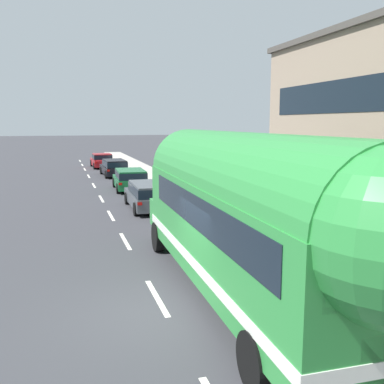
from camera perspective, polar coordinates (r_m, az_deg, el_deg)
The scene contains 8 objects.
ground_plane at distance 10.55m, azimuth -3.56°, elevation -15.28°, with size 300.00×300.00×0.00m, color #38383D.
lane_markings at distance 22.96m, azimuth -4.06°, elevation -1.90°, with size 4.07×80.00×0.01m.
sidewalk_slab at distance 21.12m, azimuth 3.69°, elevation -2.66°, with size 2.31×90.00×0.15m, color #ADA89E.
painted_bus at distance 10.20m, azimuth 7.37°, elevation -2.57°, with size 2.80×12.72×4.12m.
car_lead at distance 22.10m, azimuth -5.74°, elevation -0.27°, with size 1.92×4.60×1.37m.
car_second at distance 28.64m, azimuth -8.05°, elevation 1.79°, with size 2.13×4.30×1.37m.
car_third at distance 36.49m, azimuth -10.10°, elevation 3.27°, with size 2.01×4.63×1.37m.
car_fourth at distance 43.88m, azimuth -11.64°, elevation 4.10°, with size 2.07×4.55×1.37m.
Camera 1 is at (-2.17, -9.37, 4.33)m, focal length 40.92 mm.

